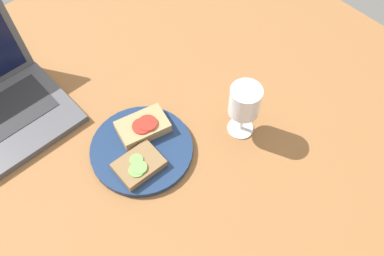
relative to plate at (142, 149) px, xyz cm
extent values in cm
cube|color=brown|center=(8.11, -2.01, -2.26)|extent=(140.00, 140.00, 3.00)
cylinder|color=navy|center=(0.00, 0.00, 0.00)|extent=(23.96, 23.96, 1.52)
cube|color=#A88456|center=(3.51, 3.61, 2.04)|extent=(13.19, 10.11, 2.56)
cylinder|color=red|center=(4.37, 2.69, 3.62)|extent=(4.55, 4.55, 0.60)
cylinder|color=red|center=(2.86, 3.03, 3.53)|extent=(4.48, 4.48, 0.43)
cube|color=brown|center=(-3.51, -3.61, 1.68)|extent=(10.63, 8.12, 1.84)
cylinder|color=#6BB74C|center=(-5.02, -4.85, 2.75)|extent=(3.51, 3.51, 0.30)
cylinder|color=#6BB74C|center=(-3.42, -2.80, 2.77)|extent=(3.03, 3.03, 0.33)
cylinder|color=#6BB74C|center=(-4.14, -4.82, 2.82)|extent=(3.40, 3.40, 0.45)
cylinder|color=white|center=(21.58, -11.27, -0.56)|extent=(6.29, 6.29, 0.40)
cylinder|color=white|center=(21.58, -11.27, 3.12)|extent=(0.93, 0.93, 6.97)
cylinder|color=white|center=(21.58, -11.27, 10.29)|extent=(7.19, 7.19, 7.37)
cylinder|color=white|center=(21.58, -11.27, 8.64)|extent=(6.62, 6.62, 4.05)
cube|color=#4C4C51|center=(-21.21, 27.77, 0.14)|extent=(34.35, 24.25, 1.81)
camera|label=1|loc=(-26.15, -45.71, 85.58)|focal=40.00mm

